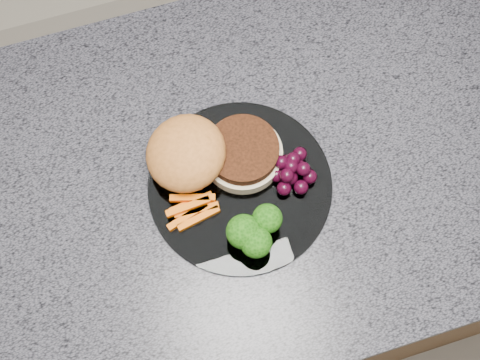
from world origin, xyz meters
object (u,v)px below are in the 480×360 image
at_px(grape_bunch, 293,171).
at_px(burger, 206,154).
at_px(island_cabinet, 289,235).
at_px(plate, 240,186).

bearing_deg(grape_bunch, burger, 152.88).
bearing_deg(burger, island_cabinet, -12.77).
height_order(burger, grape_bunch, burger).
bearing_deg(island_cabinet, plate, -167.08).
height_order(island_cabinet, burger, burger).
relative_size(island_cabinet, burger, 6.02).
relative_size(plate, grape_bunch, 3.80).
height_order(plate, grape_bunch, grape_bunch).
xyz_separation_m(island_cabinet, grape_bunch, (-0.04, -0.03, 0.49)).
xyz_separation_m(burger, grape_bunch, (0.11, -0.06, -0.01)).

